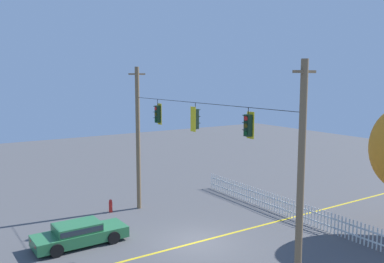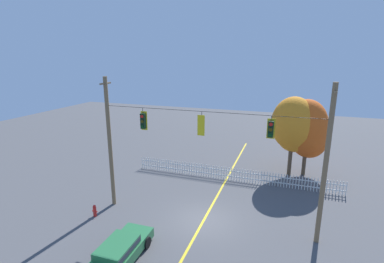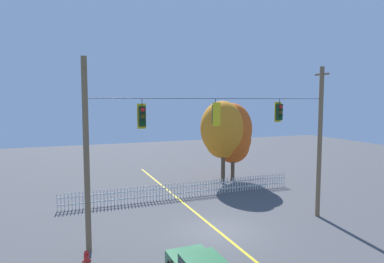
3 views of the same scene
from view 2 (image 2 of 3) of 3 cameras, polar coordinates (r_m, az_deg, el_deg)
name	(u,v)px [view 2 (image 2 of 3)]	position (r m, az deg, el deg)	size (l,w,h in m)	color
ground	(204,220)	(19.33, 2.34, -17.22)	(80.00, 80.00, 0.00)	#4C4C4F
lane_centerline_stripe	(204,220)	(19.33, 2.34, -17.21)	(0.16, 36.00, 0.01)	gold
signal_support_span	(204,153)	(17.37, 2.49, -4.26)	(13.65, 1.10, 8.99)	brown
traffic_signal_westbound_side	(143,121)	(18.45, -9.66, 2.08)	(0.43, 0.38, 1.46)	black
traffic_signal_northbound_primary	(202,125)	(16.94, 1.92, 1.32)	(0.43, 0.38, 1.43)	black
traffic_signal_eastbound_side	(271,129)	(16.26, 15.37, 0.47)	(0.43, 0.38, 1.31)	black
white_picket_fence	(233,174)	(24.82, 8.14, -8.38)	(17.30, 0.06, 1.13)	silver
autumn_maple_near_fence	(294,127)	(26.28, 19.52, 0.87)	(3.72, 3.66, 6.98)	brown
autumn_maple_mid	(306,132)	(26.82, 21.68, -0.07)	(3.84, 3.81, 6.78)	brown
parked_car	(119,252)	(16.21, -14.32, -22.14)	(1.89, 4.61, 1.15)	#286B3D
fire_hydrant	(95,211)	(20.58, -18.76, -14.66)	(0.38, 0.22, 0.81)	red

